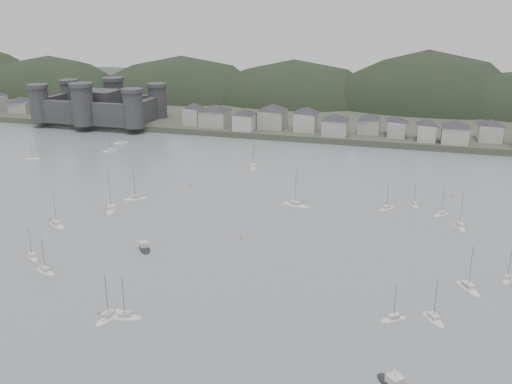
% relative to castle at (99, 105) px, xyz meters
% --- Properties ---
extents(ground, '(900.00, 900.00, 0.00)m').
position_rel_castle_xyz_m(ground, '(120.00, -179.80, -10.96)').
color(ground, slate).
rests_on(ground, ground).
extents(far_shore_land, '(900.00, 250.00, 3.00)m').
position_rel_castle_xyz_m(far_shore_land, '(120.00, 115.20, -9.46)').
color(far_shore_land, '#383D2D').
rests_on(far_shore_land, ground).
extents(forested_ridge, '(851.55, 103.94, 102.57)m').
position_rel_castle_xyz_m(forested_ridge, '(124.83, 89.60, -22.25)').
color(forested_ridge, black).
rests_on(forested_ridge, ground).
extents(castle, '(66.00, 43.00, 20.00)m').
position_rel_castle_xyz_m(castle, '(0.00, 0.00, 0.00)').
color(castle, '#323235').
rests_on(castle, far_shore_land).
extents(waterfront_town, '(451.48, 28.46, 12.92)m').
position_rel_castle_xyz_m(waterfront_town, '(170.59, 3.54, -2.30)').
color(waterfront_town, gray).
rests_on(waterfront_town, far_shore_land).
extents(moored_fleet, '(198.40, 172.21, 13.57)m').
position_rel_castle_xyz_m(moored_fleet, '(101.68, -126.33, -10.79)').
color(moored_fleet, silver).
rests_on(moored_fleet, ground).
extents(motor_launch_far, '(6.85, 7.72, 3.83)m').
position_rel_castle_xyz_m(motor_launch_far, '(99.49, -143.31, -10.67)').
color(motor_launch_far, black).
rests_on(motor_launch_far, ground).
extents(mooring_buoys, '(148.86, 142.19, 0.70)m').
position_rel_castle_xyz_m(mooring_buoys, '(117.21, -126.49, -10.81)').
color(mooring_buoys, '#C96743').
rests_on(mooring_buoys, ground).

